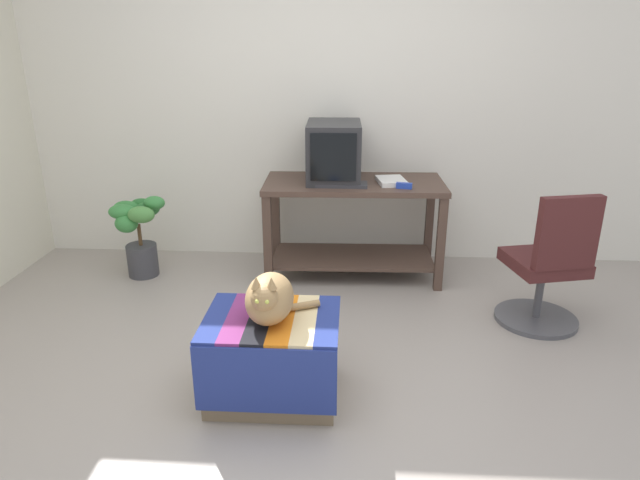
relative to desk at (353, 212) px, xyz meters
The scene contains 11 objects.
ground_plane 1.69m from the desk, 98.77° to the right, with size 14.00×14.00×0.00m, color #9E9389.
back_wall 0.95m from the desk, 118.73° to the left, with size 8.00×0.10×2.60m, color silver.
desk is the anchor object (origin of this frame).
tv_monitor 0.47m from the desk, 165.68° to the left, with size 0.40×0.53×0.42m.
keyboard 0.31m from the desk, 127.04° to the right, with size 0.40×0.15×0.02m, color #333338.
book 0.37m from the desk, ahead, with size 0.19×0.26×0.03m, color white.
ottoman_with_blanket 1.65m from the desk, 104.12° to the right, with size 0.66×0.53×0.44m.
cat 1.66m from the desk, 103.89° to the right, with size 0.36×0.38×0.28m.
potted_plant 1.63m from the desk, behind, with size 0.43×0.35×0.63m.
office_chair 1.43m from the desk, 31.69° to the right, with size 0.52×0.52×0.89m.
stapler 0.47m from the desk, 27.25° to the right, with size 0.04×0.11×0.04m, color #2342B7.
Camera 1 is at (0.23, -2.38, 1.74)m, focal length 31.12 mm.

